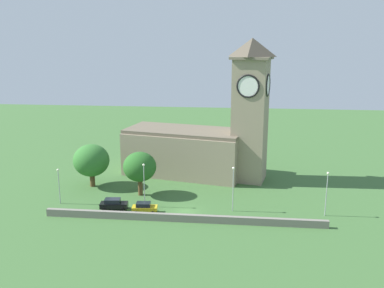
{
  "coord_description": "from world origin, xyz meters",
  "views": [
    {
      "loc": [
        7.96,
        -65.21,
        27.93
      ],
      "look_at": [
        0.13,
        8.07,
        9.83
      ],
      "focal_mm": 39.13,
      "sensor_mm": 36.0,
      "label": 1
    }
  ],
  "objects": [
    {
      "name": "quay_barrier",
      "position": [
        0.0,
        -3.92,
        0.61
      ],
      "size": [
        45.16,
        0.7,
        1.23
      ],
      "primitive_type": "cube",
      "color": "gray",
      "rests_on": "ground"
    },
    {
      "name": "streetlamp_central",
      "position": [
        7.78,
        1.22,
        5.12
      ],
      "size": [
        0.44,
        0.44,
        7.79
      ],
      "color": "#9EA0A5",
      "rests_on": "ground"
    },
    {
      "name": "tree_churchyard",
      "position": [
        -9.46,
        7.08,
        5.47
      ],
      "size": [
        6.12,
        6.12,
        8.27
      ],
      "color": "brown",
      "rests_on": "ground"
    },
    {
      "name": "tree_riverside_west",
      "position": [
        -19.99,
        10.87,
        5.31
      ],
      "size": [
        7.02,
        7.02,
        8.5
      ],
      "color": "brown",
      "rests_on": "ground"
    },
    {
      "name": "church",
      "position": [
        1.29,
        20.39,
        7.84
      ],
      "size": [
        31.46,
        16.72,
        28.64
      ],
      "color": "gray",
      "rests_on": "ground"
    },
    {
      "name": "ground_plane",
      "position": [
        0.0,
        15.0,
        0.0
      ],
      "size": [
        200.0,
        200.0,
        0.0
      ],
      "primitive_type": "plane",
      "color": "#3D6633"
    },
    {
      "name": "streetlamp_west_end",
      "position": [
        -22.62,
        1.36,
        4.35
      ],
      "size": [
        0.44,
        0.44,
        6.44
      ],
      "color": "#9EA0A5",
      "rests_on": "ground"
    },
    {
      "name": "streetlamp_west_mid",
      "position": [
        -7.44,
        1.57,
        5.11
      ],
      "size": [
        0.44,
        0.44,
        7.78
      ],
      "color": "#9EA0A5",
      "rests_on": "ground"
    },
    {
      "name": "car_black",
      "position": [
        -12.44,
        -0.24,
        0.97
      ],
      "size": [
        4.82,
        2.55,
        1.93
      ],
      "color": "black",
      "rests_on": "ground"
    },
    {
      "name": "streetlamp_east_mid",
      "position": [
        22.93,
        0.9,
        4.99
      ],
      "size": [
        0.44,
        0.44,
        7.56
      ],
      "color": "#9EA0A5",
      "rests_on": "ground"
    },
    {
      "name": "car_yellow",
      "position": [
        -6.88,
        -1.17,
        0.93
      ],
      "size": [
        4.32,
        2.39,
        1.85
      ],
      "color": "gold",
      "rests_on": "ground"
    }
  ]
}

